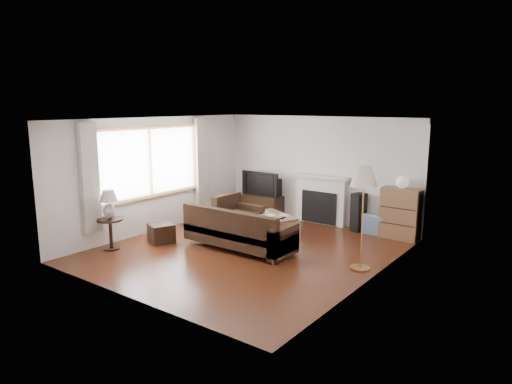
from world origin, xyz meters
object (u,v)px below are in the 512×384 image
Objects in this scene: coffee_table at (273,224)px; side_table at (111,234)px; bookshelf at (400,214)px; floor_lamp at (362,219)px; tv_stand at (263,205)px; sectional_sofa at (239,230)px.

coffee_table is 3.34m from side_table.
floor_lamp is (0.10, -2.17, 0.35)m from bookshelf.
tv_stand is 0.58× the size of floor_lamp.
sectional_sofa is at bearing -62.89° from coffee_table.
coffee_table is 1.84× the size of side_table.
side_table is (-4.33, -1.88, -0.58)m from floor_lamp.
bookshelf reaches higher than tv_stand.
tv_stand is at bearing 116.56° from sectional_sofa.
side_table is at bearing -156.53° from floor_lamp.
floor_lamp reaches higher than side_table.
bookshelf is 2.20m from floor_lamp.
bookshelf is at bearing 43.73° from side_table.
floor_lamp reaches higher than tv_stand.
tv_stand is 2.80m from sectional_sofa.
sectional_sofa is 3.92× the size of side_table.
floor_lamp is 2.90× the size of side_table.
coffee_table is at bearing -47.03° from tv_stand.
bookshelf reaches higher than coffee_table.
sectional_sofa reaches higher than side_table.
sectional_sofa is at bearing 37.36° from side_table.
side_table is at bearing -100.30° from tv_stand.
bookshelf reaches higher than sectional_sofa.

